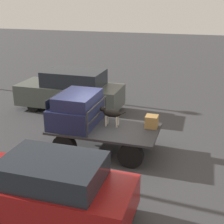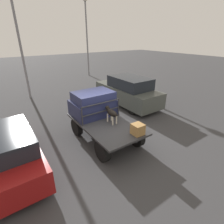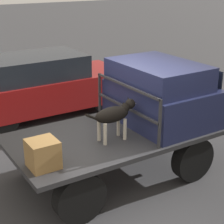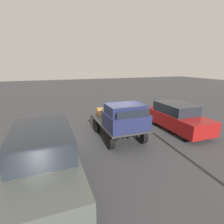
{
  "view_description": "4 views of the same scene",
  "coord_description": "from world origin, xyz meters",
  "px_view_note": "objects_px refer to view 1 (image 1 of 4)",
  "views": [
    {
      "loc": [
        -3.17,
        9.54,
        5.15
      ],
      "look_at": [
        -0.19,
        -0.25,
        1.4
      ],
      "focal_mm": 50.0,
      "sensor_mm": 36.0,
      "label": 1
    },
    {
      "loc": [
        -5.84,
        3.67,
        4.43
      ],
      "look_at": [
        -0.19,
        -0.25,
        1.4
      ],
      "focal_mm": 28.0,
      "sensor_mm": 36.0,
      "label": 2
    },
    {
      "loc": [
        -3.33,
        -5.21,
        3.61
      ],
      "look_at": [
        -0.19,
        -0.25,
        1.4
      ],
      "focal_mm": 60.0,
      "sensor_mm": 36.0,
      "label": 3
    },
    {
      "loc": [
        8.3,
        -3.44,
        3.87
      ],
      "look_at": [
        -0.19,
        -0.25,
        1.4
      ],
      "focal_mm": 28.0,
      "sensor_mm": 36.0,
      "label": 4
    }
  ],
  "objects_px": {
    "flatbed_truck": "(105,134)",
    "parked_pickup_far": "(71,91)",
    "dog": "(111,113)",
    "cargo_crate": "(152,122)",
    "parked_sedan": "(48,188)"
  },
  "relations": [
    {
      "from": "flatbed_truck",
      "to": "parked_pickup_far",
      "type": "bearing_deg",
      "value": -51.77
    },
    {
      "from": "flatbed_truck",
      "to": "dog",
      "type": "bearing_deg",
      "value": -118.69
    },
    {
      "from": "flatbed_truck",
      "to": "parked_pickup_far",
      "type": "xyz_separation_m",
      "value": [
        2.93,
        -3.72,
        0.32
      ]
    },
    {
      "from": "parked_pickup_far",
      "to": "flatbed_truck",
      "type": "bearing_deg",
      "value": 126.42
    },
    {
      "from": "flatbed_truck",
      "to": "parked_pickup_far",
      "type": "distance_m",
      "value": 4.75
    },
    {
      "from": "flatbed_truck",
      "to": "cargo_crate",
      "type": "bearing_deg",
      "value": -161.79
    },
    {
      "from": "cargo_crate",
      "to": "parked_pickup_far",
      "type": "height_order",
      "value": "parked_pickup_far"
    },
    {
      "from": "flatbed_truck",
      "to": "cargo_crate",
      "type": "relative_size",
      "value": 8.78
    },
    {
      "from": "flatbed_truck",
      "to": "dog",
      "type": "xyz_separation_m",
      "value": [
        -0.14,
        -0.25,
        0.71
      ]
    },
    {
      "from": "flatbed_truck",
      "to": "parked_sedan",
      "type": "height_order",
      "value": "parked_sedan"
    },
    {
      "from": "dog",
      "to": "parked_sedan",
      "type": "height_order",
      "value": "parked_sedan"
    },
    {
      "from": "flatbed_truck",
      "to": "parked_pickup_far",
      "type": "height_order",
      "value": "parked_pickup_far"
    },
    {
      "from": "flatbed_truck",
      "to": "dog",
      "type": "height_order",
      "value": "dog"
    },
    {
      "from": "parked_sedan",
      "to": "parked_pickup_far",
      "type": "distance_m",
      "value": 7.99
    },
    {
      "from": "flatbed_truck",
      "to": "cargo_crate",
      "type": "distance_m",
      "value": 1.71
    }
  ]
}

